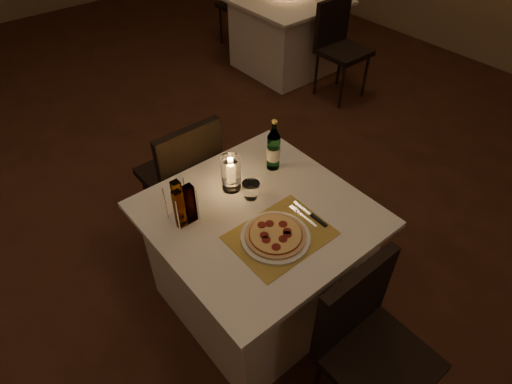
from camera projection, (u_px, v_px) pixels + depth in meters
floor at (207, 247)px, 2.89m from camera, size 8.00×10.00×0.02m
main_table at (258, 259)px, 2.33m from camera, size 1.00×1.00×0.74m
chair_near at (367, 337)px, 1.80m from camera, size 0.42×0.42×0.90m
chair_far at (184, 170)px, 2.62m from camera, size 0.42×0.42×0.90m
placemat at (280, 235)px, 1.97m from camera, size 0.45×0.34×0.00m
plate at (275, 237)px, 1.95m from camera, size 0.32×0.32×0.01m
pizza at (276, 235)px, 1.94m from camera, size 0.28×0.28×0.02m
fork at (301, 214)px, 2.06m from camera, size 0.02×0.18×0.00m
knife at (315, 218)px, 2.04m from camera, size 0.02×0.22×0.01m
tumbler at (251, 190)px, 2.13m from camera, size 0.09×0.09×0.09m
water_bottle at (274, 149)px, 2.26m from camera, size 0.07×0.07×0.30m
hurricane_candle at (231, 171)px, 2.13m from camera, size 0.10×0.10×0.20m
cruet_caddy at (182, 204)px, 1.98m from camera, size 0.12×0.12×0.21m
neighbor_table_right at (286, 34)px, 4.56m from camera, size 1.00×1.00×0.74m
neighbor_chair_ra at (338, 40)px, 4.04m from camera, size 0.42×0.42×0.90m
neighbor_chair_rb at (245, 0)px, 4.85m from camera, size 0.42×0.42×0.90m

